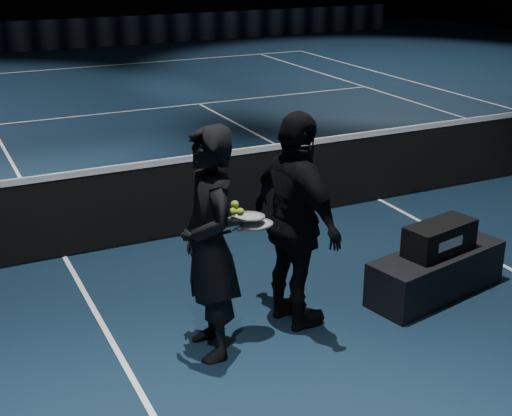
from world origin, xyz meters
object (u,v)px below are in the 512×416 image
Objects in this scene: racket_bag at (439,238)px; tennis_balls at (236,210)px; player_a at (209,244)px; racket_lower at (257,224)px; player_b at (296,222)px; player_bench at (436,273)px; racket_upper at (249,216)px.

tennis_balls is (-2.08, 0.05, 0.61)m from racket_bag.
player_a is 0.46m from racket_lower.
player_a reaches higher than tennis_balls.
racket_bag is at bearing -9.41° from racket_lower.
racket_lower is 5.67× the size of tennis_balls.
player_b is at bearing 6.83° from tennis_balls.
racket_bag is 1.54m from player_b.
player_a is at bearing 180.00° from racket_lower.
racket_bag is at bearing -102.21° from player_b.
player_a is at bearing -171.57° from tennis_balls.
player_bench is 2.05m from racket_lower.
player_b is 0.47m from racket_upper.
player_bench is 2.16× the size of racket_lower.
racket_lower is at bearing -42.66° from racket_upper.
racket_lower is at bearing 166.29° from player_bench.
tennis_balls reaches higher than player_bench.
racket_lower is at bearing 5.84° from tennis_balls.
racket_upper is (0.39, 0.09, 0.14)m from player_a.
player_a and player_b have the same top height.
player_a reaches higher than racket_lower.
tennis_balls reaches higher than racket_upper.
tennis_balls is at bearing 102.22° from player_a.
racket_upper is (-1.94, 0.10, 0.88)m from player_bench.
player_bench is 2.00× the size of racket_bag.
player_b is at bearing 0.00° from racket_lower.
tennis_balls is at bearing 89.24° from player_b.
player_a is (-2.33, 0.01, 0.74)m from player_bench.
racket_lower is (-0.40, -0.05, 0.07)m from player_b.
racket_bag is 0.38× the size of player_b.
racket_lower is at bearing 89.72° from player_b.
tennis_balls reaches higher than racket_bag.
racket_bag is 2.16m from tennis_balls.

